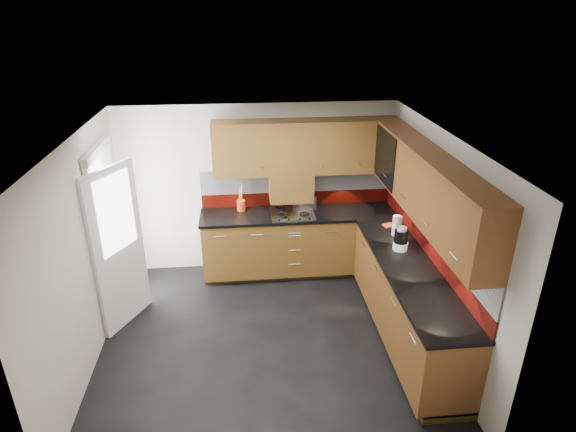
{
  "coord_description": "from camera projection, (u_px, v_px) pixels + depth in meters",
  "views": [
    {
      "loc": [
        -0.22,
        -4.55,
        3.64
      ],
      "look_at": [
        0.31,
        0.65,
        1.28
      ],
      "focal_mm": 30.0,
      "sensor_mm": 36.0,
      "label": 1
    }
  ],
  "objects": [
    {
      "name": "room",
      "position": [
        265.0,
        224.0,
        5.02
      ],
      "size": [
        4.0,
        3.8,
        2.64
      ],
      "color": "black"
    },
    {
      "name": "base_cabinets",
      "position": [
        346.0,
        271.0,
        6.21
      ],
      "size": [
        2.7,
        3.2,
        0.95
      ],
      "color": "#583513",
      "rests_on": "room"
    },
    {
      "name": "glass_cabinet",
      "position": [
        396.0,
        155.0,
        6.0
      ],
      "size": [
        0.32,
        0.8,
        0.66
      ],
      "color": "black",
      "rests_on": "room"
    },
    {
      "name": "utensil_pot",
      "position": [
        241.0,
        204.0,
        6.7
      ],
      "size": [
        0.12,
        0.12,
        0.43
      ],
      "color": "red",
      "rests_on": "countertop"
    },
    {
      "name": "back_door",
      "position": [
        113.0,
        239.0,
        5.73
      ],
      "size": [
        0.42,
        1.19,
        2.04
      ],
      "color": "white",
      "rests_on": "room"
    },
    {
      "name": "upper_cabinets",
      "position": [
        364.0,
        166.0,
        5.7
      ],
      "size": [
        2.5,
        3.2,
        0.72
      ],
      "color": "#583513",
      "rests_on": "room"
    },
    {
      "name": "backsplash",
      "position": [
        362.0,
        209.0,
        6.1
      ],
      "size": [
        2.7,
        3.2,
        0.54
      ],
      "color": "#651008",
      "rests_on": "countertop"
    },
    {
      "name": "toaster",
      "position": [
        305.0,
        203.0,
        6.73
      ],
      "size": [
        0.32,
        0.25,
        0.2
      ],
      "color": "silver",
      "rests_on": "countertop"
    },
    {
      "name": "food_processor",
      "position": [
        401.0,
        239.0,
        5.63
      ],
      "size": [
        0.17,
        0.17,
        0.29
      ],
      "color": "white",
      "rests_on": "countertop"
    },
    {
      "name": "countertop",
      "position": [
        347.0,
        238.0,
        6.0
      ],
      "size": [
        2.72,
        3.22,
        0.04
      ],
      "color": "black",
      "rests_on": "base_cabinets"
    },
    {
      "name": "paper_towel",
      "position": [
        397.0,
        226.0,
        5.98
      ],
      "size": [
        0.14,
        0.14,
        0.25
      ],
      "primitive_type": "cylinder",
      "rotation": [
        0.0,
        0.0,
        -0.18
      ],
      "color": "white",
      "rests_on": "countertop"
    },
    {
      "name": "orange_cloth",
      "position": [
        389.0,
        225.0,
        6.27
      ],
      "size": [
        0.16,
        0.15,
        0.01
      ],
      "primitive_type": "cube",
      "rotation": [
        0.0,
        0.0,
        0.26
      ],
      "color": "#F3521B",
      "rests_on": "countertop"
    },
    {
      "name": "extractor_hood",
      "position": [
        291.0,
        186.0,
        6.64
      ],
      "size": [
        0.6,
        0.33,
        0.4
      ],
      "primitive_type": "cube",
      "color": "#583513",
      "rests_on": "room"
    },
    {
      "name": "gas_hob",
      "position": [
        292.0,
        213.0,
        6.62
      ],
      "size": [
        0.59,
        0.52,
        0.05
      ],
      "color": "silver",
      "rests_on": "countertop"
    }
  ]
}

